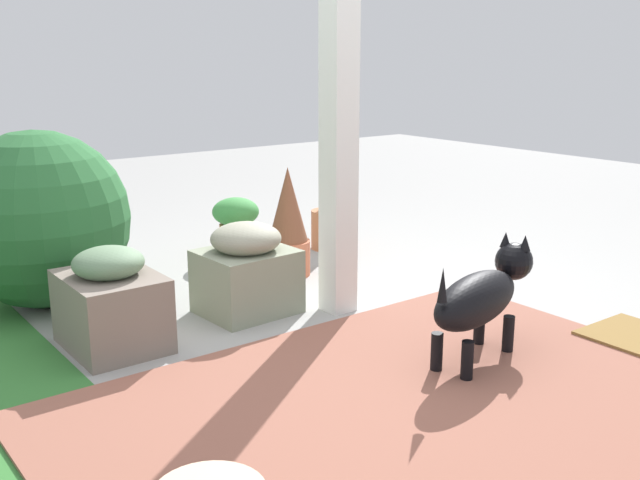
% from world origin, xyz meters
% --- Properties ---
extents(ground_plane, '(12.00, 12.00, 0.00)m').
position_xyz_m(ground_plane, '(0.00, 0.00, 0.00)').
color(ground_plane, '#9A9995').
extents(brick_path, '(1.80, 2.40, 0.02)m').
position_xyz_m(brick_path, '(-0.72, 0.20, 0.01)').
color(brick_path, '#905745').
rests_on(brick_path, ground).
extents(porch_pillar, '(0.13, 0.13, 2.49)m').
position_xyz_m(porch_pillar, '(0.32, -0.26, 1.25)').
color(porch_pillar, white).
rests_on(porch_pillar, ground).
extents(stone_planter_near, '(0.39, 0.44, 0.44)m').
position_xyz_m(stone_planter_near, '(0.56, 0.10, 0.21)').
color(stone_planter_near, gray).
rests_on(stone_planter_near, ground).
extents(stone_planter_mid, '(0.47, 0.37, 0.44)m').
position_xyz_m(stone_planter_mid, '(0.54, 0.79, 0.20)').
color(stone_planter_mid, slate).
rests_on(stone_planter_mid, ground).
extents(round_shrub, '(0.87, 0.87, 0.87)m').
position_xyz_m(round_shrub, '(1.27, 0.84, 0.43)').
color(round_shrub, '#276030').
rests_on(round_shrub, ground).
extents(terracotta_pot_broad, '(0.28, 0.28, 0.37)m').
position_xyz_m(terracotta_pot_broad, '(1.45, -0.37, 0.21)').
color(terracotta_pot_broad, '#BB754A').
rests_on(terracotta_pot_broad, ground).
extents(terracotta_pot_spiky, '(0.25, 0.25, 0.61)m').
position_xyz_m(terracotta_pot_spiky, '(0.95, -0.41, 0.29)').
color(terracotta_pot_spiky, '#CA6746').
rests_on(terracotta_pot_spiky, ground).
extents(terracotta_pot_tall, '(0.22, 0.22, 0.61)m').
position_xyz_m(terracotta_pot_tall, '(1.27, -0.94, 0.22)').
color(terracotta_pot_tall, '#BC6C46').
rests_on(terracotta_pot_tall, ground).
extents(dog, '(0.32, 0.70, 0.48)m').
position_xyz_m(dog, '(-0.50, -0.34, 0.28)').
color(dog, black).
rests_on(dog, ground).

